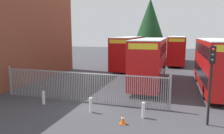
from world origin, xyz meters
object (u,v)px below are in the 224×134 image
(double_decker_bus_behind_fence_left, at_px, (151,59))
(bollard_near_right, at_px, (143,110))
(double_decker_bus_behind_fence_right, at_px, (128,51))
(bollard_center_front, at_px, (91,105))
(double_decker_bus_near_gate, at_px, (215,62))
(bollard_near_left, at_px, (43,98))
(double_decker_bus_far_back, at_px, (176,49))
(traffic_cone_by_gate, at_px, (123,119))
(traffic_light_kerbside, at_px, (211,71))

(double_decker_bus_behind_fence_left, bearing_deg, bollard_near_right, -85.89)
(double_decker_bus_behind_fence_right, relative_size, bollard_center_front, 11.38)
(double_decker_bus_near_gate, distance_m, bollard_near_right, 9.88)
(double_decker_bus_behind_fence_right, bearing_deg, bollard_near_right, -74.63)
(double_decker_bus_near_gate, xyz_separation_m, bollard_near_right, (-5.07, -8.26, -1.95))
(bollard_near_left, bearing_deg, bollard_center_front, -7.44)
(double_decker_bus_behind_fence_left, xyz_separation_m, double_decker_bus_far_back, (2.40, 14.96, 0.00))
(traffic_cone_by_gate, bearing_deg, bollard_center_front, 155.18)
(double_decker_bus_near_gate, relative_size, bollard_near_right, 11.38)
(double_decker_bus_far_back, height_order, bollard_near_left, double_decker_bus_far_back)
(double_decker_bus_behind_fence_left, height_order, traffic_cone_by_gate, double_decker_bus_behind_fence_left)
(bollard_near_left, distance_m, bollard_center_front, 3.82)
(bollard_center_front, relative_size, traffic_cone_by_gate, 1.61)
(double_decker_bus_near_gate, distance_m, double_decker_bus_far_back, 15.90)
(double_decker_bus_behind_fence_right, height_order, double_decker_bus_far_back, same)
(bollard_center_front, bearing_deg, double_decker_bus_near_gate, 44.91)
(bollard_near_left, xyz_separation_m, bollard_center_front, (3.79, -0.49, 0.00))
(double_decker_bus_far_back, xyz_separation_m, traffic_cone_by_gate, (-2.71, -24.98, -2.13))
(bollard_near_left, bearing_deg, double_decker_bus_behind_fence_left, 52.60)
(traffic_light_kerbside, bearing_deg, bollard_center_front, -179.01)
(traffic_light_kerbside, bearing_deg, bollard_near_right, -179.46)
(double_decker_bus_near_gate, relative_size, double_decker_bus_behind_fence_left, 1.00)
(double_decker_bus_behind_fence_left, bearing_deg, bollard_near_left, -127.40)
(double_decker_bus_behind_fence_right, bearing_deg, traffic_cone_by_gate, -78.41)
(double_decker_bus_behind_fence_right, distance_m, traffic_light_kerbside, 18.89)
(double_decker_bus_near_gate, relative_size, double_decker_bus_behind_fence_right, 1.00)
(bollard_near_right, distance_m, traffic_light_kerbside, 4.31)
(double_decker_bus_near_gate, height_order, traffic_cone_by_gate, double_decker_bus_near_gate)
(double_decker_bus_behind_fence_right, height_order, bollard_near_left, double_decker_bus_behind_fence_right)
(double_decker_bus_near_gate, relative_size, bollard_near_left, 11.38)
(double_decker_bus_behind_fence_left, relative_size, traffic_light_kerbside, 2.51)
(bollard_near_left, bearing_deg, double_decker_bus_far_back, 69.28)
(double_decker_bus_behind_fence_left, bearing_deg, traffic_light_kerbside, -64.86)
(double_decker_bus_far_back, bearing_deg, bollard_near_left, -110.72)
(bollard_near_right, bearing_deg, double_decker_bus_behind_fence_right, 105.37)
(double_decker_bus_behind_fence_right, xyz_separation_m, traffic_light_kerbside, (8.19, -17.01, 0.56))
(bollard_center_front, bearing_deg, double_decker_bus_far_back, 78.04)
(traffic_cone_by_gate, bearing_deg, bollard_near_right, 50.94)
(double_decker_bus_far_back, bearing_deg, double_decker_bus_near_gate, -78.00)
(double_decker_bus_far_back, xyz_separation_m, traffic_light_kerbside, (1.74, -23.77, 0.56))
(traffic_cone_by_gate, bearing_deg, double_decker_bus_behind_fence_left, 88.20)
(double_decker_bus_far_back, xyz_separation_m, bollard_center_front, (-5.06, -23.89, -1.95))
(double_decker_bus_behind_fence_left, xyz_separation_m, double_decker_bus_behind_fence_right, (-4.05, 8.20, 0.00))
(bollard_near_right, bearing_deg, traffic_cone_by_gate, -129.06)
(double_decker_bus_near_gate, bearing_deg, bollard_near_left, -147.15)
(double_decker_bus_far_back, distance_m, bollard_center_front, 24.50)
(bollard_near_left, height_order, traffic_light_kerbside, traffic_light_kerbside)
(bollard_near_right, height_order, traffic_light_kerbside, traffic_light_kerbside)
(double_decker_bus_behind_fence_left, xyz_separation_m, bollard_near_left, (-6.45, -8.44, -1.95))
(traffic_cone_by_gate, bearing_deg, double_decker_bus_behind_fence_right, 101.59)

